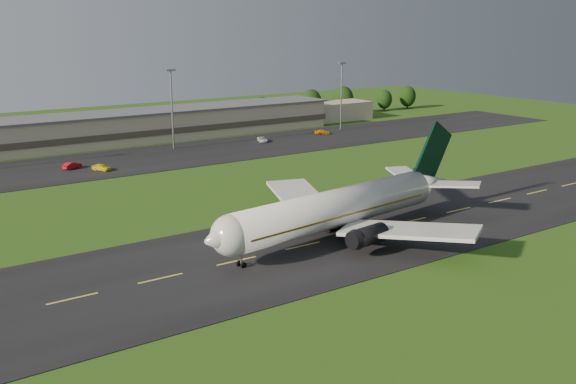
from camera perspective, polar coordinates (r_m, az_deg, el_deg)
ground at (r=99.52m, az=6.51°, el=-3.64°), size 360.00×360.00×0.00m
taxiway at (r=99.50m, az=6.51°, el=-3.61°), size 220.00×30.00×0.10m
apron at (r=159.27m, az=-10.56°, el=3.16°), size 260.00×30.00×0.10m
airliner at (r=95.57m, az=4.57°, el=-1.44°), size 51.18×41.85×15.57m
terminal at (r=183.01m, az=-11.86°, el=5.82°), size 145.00×16.00×8.40m
light_mast_centre at (r=166.56m, az=-10.30°, el=8.09°), size 2.40×1.20×20.35m
light_mast_east at (r=195.29m, az=4.77°, el=9.20°), size 2.40×1.20×20.35m
tree_line at (r=202.39m, az=-6.05°, el=7.14°), size 193.85×9.94×10.04m
service_vehicle_a at (r=146.29m, az=-16.25°, el=2.13°), size 3.79×4.63×1.49m
service_vehicle_b at (r=150.19m, az=-18.64°, el=2.25°), size 4.71×3.38×1.48m
service_vehicle_c at (r=175.62m, az=-2.29°, el=4.69°), size 3.81×5.25×1.33m
service_vehicle_d at (r=188.05m, az=3.09°, el=5.34°), size 4.99×3.36×1.34m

